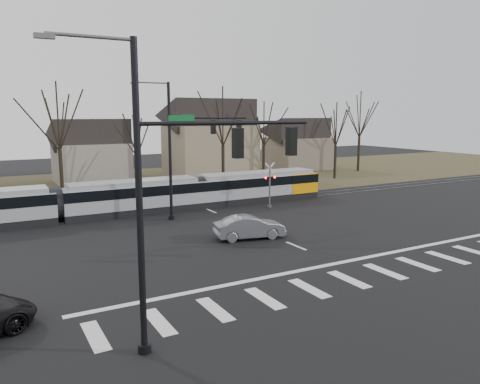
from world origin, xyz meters
TOP-DOWN VIEW (x-y plane):
  - ground at (0.00, 0.00)m, footprint 140.00×140.00m
  - grass_verge at (0.00, 32.00)m, footprint 140.00×28.00m
  - crosswalk at (0.00, -4.00)m, footprint 27.00×2.60m
  - stop_line at (0.00, -1.80)m, footprint 28.00×0.35m
  - lane_dashes at (0.00, 16.00)m, footprint 0.18×30.00m
  - rail_pair at (0.00, 15.80)m, footprint 90.00×1.52m
  - tram at (-5.96, 16.00)m, footprint 35.45×2.63m
  - sedan at (-1.59, 4.90)m, footprint 3.41×5.16m
  - signal_pole_near_left at (-10.41, -6.00)m, footprint 9.28×0.44m
  - signal_pole_far at (-2.41, 12.50)m, footprint 9.28×0.44m
  - rail_crossing_signal at (5.00, 12.79)m, footprint 1.08×0.36m
  - tree_row at (2.00, 26.00)m, footprint 59.20×7.20m
  - house_b at (-5.00, 36.00)m, footprint 8.64×7.56m
  - house_c at (9.00, 33.00)m, footprint 10.80×8.64m
  - house_d at (24.00, 35.00)m, footprint 8.64×7.56m

SIDE VIEW (x-z plane):
  - ground at x=0.00m, z-range 0.00..0.00m
  - grass_verge at x=0.00m, z-range 0.00..0.01m
  - crosswalk at x=0.00m, z-range 0.00..0.01m
  - stop_line at x=0.00m, z-range 0.00..0.01m
  - lane_dashes at x=0.00m, z-range 0.00..0.01m
  - rail_pair at x=0.00m, z-range 0.00..0.06m
  - sedan at x=-1.59m, z-range 0.00..1.49m
  - tram at x=-5.96m, z-range 0.12..2.81m
  - rail_crossing_signal at x=5.00m, z-range -0.11..3.89m
  - house_b at x=-5.00m, z-range 0.14..7.79m
  - house_d at x=24.00m, z-range 0.14..7.79m
  - tree_row at x=2.00m, z-range 0.00..10.00m
  - house_c at x=9.00m, z-range 0.18..10.28m
  - signal_pole_near_left at x=-10.41m, z-range 0.60..10.80m
  - signal_pole_far at x=-2.41m, z-range 0.60..10.80m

